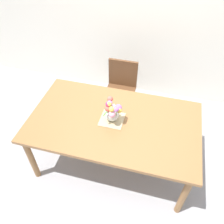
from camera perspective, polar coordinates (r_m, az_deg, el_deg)
The scene contains 6 objects.
ground_plane at distance 3.17m, azimuth 0.40°, elevation -11.50°, with size 12.00×12.00×0.00m, color #939399.
back_wall at distance 3.56m, azimuth 7.70°, elevation 24.08°, with size 7.00×0.10×2.80m, color silver.
dining_table at distance 2.63m, azimuth 0.47°, elevation -3.24°, with size 1.90×1.11×0.76m.
chair_far at distance 3.40m, azimuth 2.21°, elevation 6.22°, with size 0.42×0.42×0.90m.
placemat at distance 2.58m, azimuth 0.00°, elevation -1.82°, with size 0.26×0.26×0.01m, color tan.
flower_vase at distance 2.48m, azimuth 0.04°, elevation 0.16°, with size 0.19×0.26×0.26m.
Camera 1 is at (0.43, -1.70, 2.64)m, focal length 37.06 mm.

